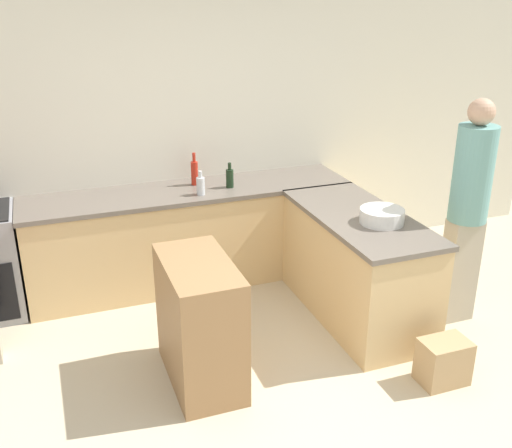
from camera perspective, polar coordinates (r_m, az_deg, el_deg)
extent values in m
plane|color=beige|center=(3.98, 2.16, -18.57)|extent=(14.00, 14.00, 0.00)
cube|color=silver|center=(5.54, -7.53, 8.89)|extent=(8.00, 0.06, 2.70)
cube|color=#D6B27A|center=(5.51, -6.23, -1.29)|extent=(2.89, 0.64, 0.85)
cube|color=#6B6056|center=(5.35, -6.42, 3.10)|extent=(2.92, 0.67, 0.04)
cube|color=#D6B27A|center=(4.97, 9.54, -4.15)|extent=(0.66, 1.52, 0.85)
cube|color=#6B6056|center=(4.79, 9.87, 0.64)|extent=(0.69, 1.55, 0.04)
cube|color=#997047|center=(4.13, -5.36, -9.33)|extent=(0.44, 0.83, 0.89)
cylinder|color=white|center=(4.64, 11.90, 0.75)|extent=(0.34, 0.34, 0.11)
cylinder|color=silver|center=(5.17, -5.30, 3.61)|extent=(0.07, 0.07, 0.15)
cylinder|color=silver|center=(5.14, -5.34, 4.73)|extent=(0.03, 0.03, 0.06)
cylinder|color=black|center=(5.34, -2.52, 4.35)|extent=(0.07, 0.07, 0.16)
cylinder|color=black|center=(5.31, -2.54, 5.51)|extent=(0.03, 0.03, 0.06)
cylinder|color=red|center=(5.43, -5.87, 4.83)|extent=(0.06, 0.06, 0.21)
cylinder|color=red|center=(5.39, -5.93, 6.33)|extent=(0.03, 0.03, 0.08)
cube|color=#ADA38E|center=(5.11, 18.79, -4.17)|extent=(0.27, 0.16, 0.87)
cylinder|color=#6BA39E|center=(4.83, 19.95, 4.49)|extent=(0.30, 0.30, 0.74)
sphere|color=tan|center=(4.72, 20.69, 9.96)|extent=(0.20, 0.20, 0.20)
cube|color=tan|center=(4.43, 17.42, -12.40)|extent=(0.33, 0.23, 0.32)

